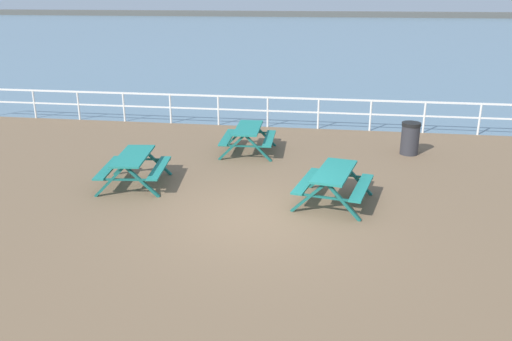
# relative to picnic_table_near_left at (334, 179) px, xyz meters

# --- Properties ---
(ground_plane) EXTENTS (30.00, 24.00, 0.20)m
(ground_plane) POSITION_rel_picnic_table_near_left_xyz_m (-1.53, -1.00, -0.68)
(ground_plane) COLOR brown
(sea_band) EXTENTS (142.00, 90.00, 0.01)m
(sea_band) POSITION_rel_picnic_table_near_left_xyz_m (-1.53, 51.75, -0.58)
(sea_band) COLOR slate
(sea_band) RESTS_ON ground
(distant_shoreline) EXTENTS (142.00, 6.00, 1.80)m
(distant_shoreline) POSITION_rel_picnic_table_near_left_xyz_m (-1.53, 94.75, -0.58)
(distant_shoreline) COLOR #4C4C47
(distant_shoreline) RESTS_ON ground
(seaward_railing) EXTENTS (23.07, 0.07, 1.08)m
(seaward_railing) POSITION_rel_picnic_table_near_left_xyz_m (-1.53, 6.75, 0.16)
(seaward_railing) COLOR white
(seaward_railing) RESTS_ON ground
(picnic_table_near_left) EXTENTS (1.84, 2.06, 0.80)m
(picnic_table_near_left) POSITION_rel_picnic_table_near_left_xyz_m (0.00, 0.00, 0.00)
(picnic_table_near_left) COLOR #1E7A70
(picnic_table_near_left) RESTS_ON ground
(picnic_table_near_right) EXTENTS (1.74, 1.98, 0.80)m
(picnic_table_near_right) POSITION_rel_picnic_table_near_left_xyz_m (-4.85, 0.41, 0.00)
(picnic_table_near_right) COLOR #1E7A70
(picnic_table_near_right) RESTS_ON ground
(picnic_table_far_right) EXTENTS (1.62, 1.87, 0.80)m
(picnic_table_far_right) POSITION_rel_picnic_table_near_left_xyz_m (-2.56, 3.57, 0.00)
(picnic_table_far_right) COLOR #1E7A70
(picnic_table_far_right) RESTS_ON ground
(litter_bin) EXTENTS (0.55, 0.55, 0.95)m
(litter_bin) POSITION_rel_picnic_table_near_left_xyz_m (2.13, 4.15, -0.10)
(litter_bin) COLOR #2D2D33
(litter_bin) RESTS_ON ground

